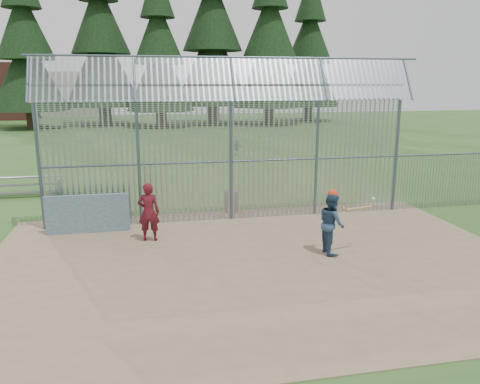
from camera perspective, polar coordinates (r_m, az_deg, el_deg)
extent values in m
plane|color=#2D511E|center=(12.76, 1.80, -7.71)|extent=(120.00, 120.00, 0.00)
cube|color=#756047|center=(12.30, 2.34, -8.48)|extent=(14.00, 10.00, 0.02)
cube|color=#38566B|center=(15.13, -18.07, -2.54)|extent=(2.50, 0.12, 1.20)
imported|color=navy|center=(12.87, 11.10, -3.77)|extent=(0.64, 0.82, 1.67)
imported|color=maroon|center=(13.86, -11.08, -2.40)|extent=(0.68, 0.50, 1.73)
imported|color=slate|center=(29.86, -0.32, 5.40)|extent=(0.64, 0.37, 1.02)
sphere|color=red|center=(12.66, 11.26, -0.24)|extent=(0.27, 0.27, 0.27)
cylinder|color=#AA7F4C|center=(12.90, 14.31, -1.92)|extent=(0.84, 0.28, 0.07)
sphere|color=#AA7F4C|center=(12.72, 12.57, -2.03)|extent=(0.09, 0.09, 0.09)
sphere|color=white|center=(13.29, 15.92, -0.78)|extent=(0.09, 0.09, 0.09)
cylinder|color=gray|center=(16.92, -1.14, -1.20)|extent=(0.52, 0.52, 0.70)
cylinder|color=#9EA0A5|center=(16.83, -1.14, 0.03)|extent=(0.56, 0.56, 0.05)
sphere|color=#9EA0A5|center=(16.82, -1.14, 0.19)|extent=(0.10, 0.10, 0.10)
cube|color=gray|center=(20.91, -24.96, -0.07)|extent=(3.00, 0.25, 0.05)
cube|color=slate|center=(21.20, -24.82, 0.80)|extent=(3.00, 0.25, 0.05)
cube|color=gray|center=(21.49, -24.67, 1.64)|extent=(3.00, 0.25, 0.05)
cube|color=slate|center=(20.93, -21.07, 0.71)|extent=(0.06, 0.90, 0.70)
cylinder|color=#47566B|center=(15.65, -23.29, 2.73)|extent=(0.10, 0.10, 4.00)
cylinder|color=#47566B|center=(15.31, -12.23, 3.30)|extent=(0.10, 0.10, 4.00)
cylinder|color=#47566B|center=(15.55, -1.10, 3.75)|extent=(0.10, 0.10, 4.00)
cylinder|color=#47566B|center=(16.35, 9.32, 4.04)|extent=(0.10, 0.10, 4.00)
cylinder|color=#47566B|center=(17.64, 18.50, 4.19)|extent=(0.10, 0.10, 4.00)
cylinder|color=#47566B|center=(15.35, -1.13, 11.13)|extent=(12.00, 0.07, 0.07)
cylinder|color=#47566B|center=(15.55, -1.10, 3.75)|extent=(12.00, 0.06, 0.06)
cube|color=gray|center=(15.55, -1.10, 3.75)|extent=(12.00, 0.02, 4.00)
cube|color=gray|center=(14.98, -0.88, 13.57)|extent=(12.00, 0.77, 1.31)
cylinder|color=#47566B|center=(17.81, 18.27, 1.01)|extent=(0.08, 0.08, 2.00)
cylinder|color=#332319|center=(52.89, -24.02, 8.78)|extent=(1.19, 1.19, 3.06)
cone|color=black|center=(53.11, -24.93, 18.12)|extent=(7.48, 7.48, 13.94)
cylinder|color=#332319|center=(54.83, -16.12, 9.70)|extent=(1.33, 1.33, 3.42)
cone|color=black|center=(55.19, -16.80, 19.77)|extent=(8.36, 8.36, 15.58)
cylinder|color=#332319|center=(50.72, -9.59, 9.48)|extent=(1.12, 1.12, 2.88)
cone|color=black|center=(50.88, -9.96, 18.68)|extent=(7.04, 7.04, 13.12)
cylinder|color=#332319|center=(54.22, -3.28, 10.24)|extent=(1.40, 1.40, 3.60)
cone|color=black|center=(54.66, -3.43, 20.98)|extent=(8.80, 8.80, 16.40)
cylinder|color=#332319|center=(53.48, 3.51, 10.01)|extent=(1.26, 1.26, 3.24)
cone|color=black|center=(53.76, 3.66, 19.82)|extent=(7.92, 7.92, 14.76)
cylinder|color=#332319|center=(59.08, 8.22, 10.11)|extent=(1.19, 1.19, 3.06)
cone|color=black|center=(59.27, 8.50, 18.50)|extent=(7.48, 7.48, 13.94)
cube|color=#B2A58C|center=(70.22, -19.41, 11.18)|extent=(8.00, 7.00, 6.00)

